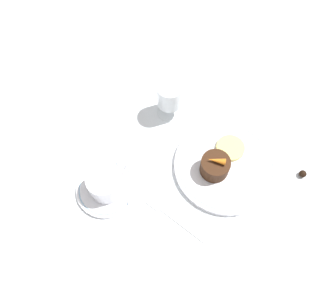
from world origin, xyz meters
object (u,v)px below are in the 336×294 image
(coffee_cup, at_px, (106,183))
(dessert_cake, at_px, (214,167))
(dinner_plate, at_px, (225,166))
(fork, at_px, (166,213))
(wine_glass, at_px, (170,97))

(coffee_cup, distance_m, dessert_cake, 0.26)
(dinner_plate, distance_m, dessert_cake, 0.05)
(fork, height_order, dessert_cake, dessert_cake)
(dessert_cake, bearing_deg, wine_glass, 75.63)
(wine_glass, height_order, fork, wine_glass)
(wine_glass, xyz_separation_m, fork, (-0.20, -0.20, -0.07))
(dinner_plate, xyz_separation_m, fork, (-0.19, 0.02, -0.01))
(wine_glass, distance_m, dessert_cake, 0.21)
(coffee_cup, xyz_separation_m, dessert_cake, (0.21, -0.14, -0.01))
(coffee_cup, bearing_deg, wine_glass, 12.55)
(wine_glass, relative_size, fork, 0.61)
(fork, xyz_separation_m, dessert_cake, (0.15, -0.01, 0.03))
(coffee_cup, bearing_deg, fork, -66.68)
(dinner_plate, relative_size, dessert_cake, 3.60)
(coffee_cup, distance_m, wine_glass, 0.27)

